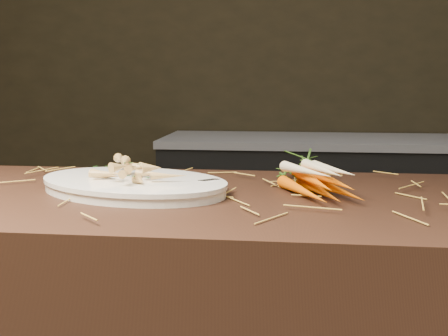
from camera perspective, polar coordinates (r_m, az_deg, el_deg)
The scene contains 6 objects.
back_counter at distance 3.19m, azimuth 10.45°, elevation -4.44°, with size 1.82×0.62×0.84m.
straw_bedding at distance 1.25m, azimuth 2.47°, elevation -2.44°, with size 1.40×0.60×0.02m, color #A67A2F, non-canonical shape.
root_veg_bunch at distance 1.36m, azimuth 7.86°, elevation -0.27°, with size 0.27×0.45×0.08m.
serving_platter at distance 1.31m, azimuth -9.22°, elevation -1.84°, with size 0.46×0.31×0.02m, color white, non-canonical shape.
roasted_veg_heap at distance 1.31m, azimuth -9.26°, elevation -0.20°, with size 0.23×0.16×0.05m, color #A98844, non-canonical shape.
serving_fork at distance 1.20m, azimuth -3.66°, elevation -2.07°, with size 0.02×0.17×0.00m, color silver.
Camera 1 is at (0.09, -0.92, 1.16)m, focal length 45.00 mm.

